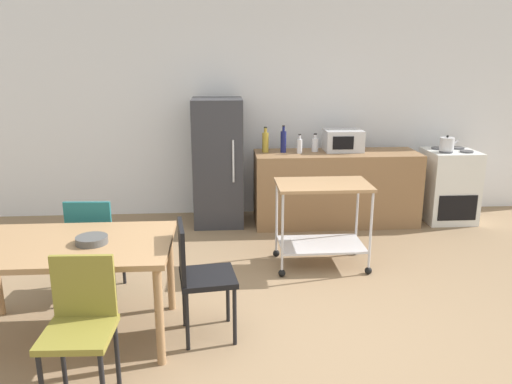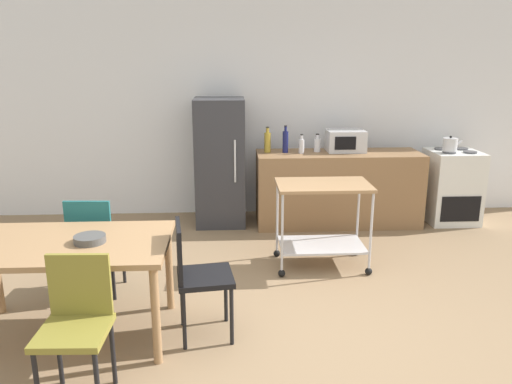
# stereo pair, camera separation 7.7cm
# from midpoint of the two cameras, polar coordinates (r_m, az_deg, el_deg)

# --- Properties ---
(ground_plane) EXTENTS (12.00, 12.00, 0.00)m
(ground_plane) POSITION_cam_midpoint_polar(r_m,az_deg,el_deg) (3.96, 4.33, -15.88)
(ground_plane) COLOR #8C7051
(back_wall) EXTENTS (8.40, 0.12, 2.90)m
(back_wall) POSITION_cam_midpoint_polar(r_m,az_deg,el_deg) (6.60, 1.07, 10.06)
(back_wall) COLOR white
(back_wall) RESTS_ON ground_plane
(kitchen_counter) EXTENTS (2.00, 0.64, 0.90)m
(kitchen_counter) POSITION_cam_midpoint_polar(r_m,az_deg,el_deg) (6.32, 9.57, 0.40)
(kitchen_counter) COLOR olive
(kitchen_counter) RESTS_ON ground_plane
(dining_table) EXTENTS (1.50, 0.90, 0.75)m
(dining_table) POSITION_cam_midpoint_polar(r_m,az_deg,el_deg) (3.90, -20.29, -6.40)
(dining_table) COLOR #A37A51
(dining_table) RESTS_ON ground_plane
(chair_black) EXTENTS (0.45, 0.45, 0.89)m
(chair_black) POSITION_cam_midpoint_polar(r_m,az_deg,el_deg) (3.74, -6.21, -8.95)
(chair_black) COLOR black
(chair_black) RESTS_ON ground_plane
(chair_teal) EXTENTS (0.42, 0.42, 0.89)m
(chair_teal) POSITION_cam_midpoint_polar(r_m,az_deg,el_deg) (4.55, -17.38, -5.09)
(chair_teal) COLOR #1E666B
(chair_teal) RESTS_ON ground_plane
(chair_olive) EXTENTS (0.41, 0.41, 0.89)m
(chair_olive) POSITION_cam_midpoint_polar(r_m,az_deg,el_deg) (3.27, -19.02, -13.47)
(chair_olive) COLOR olive
(chair_olive) RESTS_ON ground_plane
(stove_oven) EXTENTS (0.60, 0.61, 0.92)m
(stove_oven) POSITION_cam_midpoint_polar(r_m,az_deg,el_deg) (6.80, 21.56, 0.59)
(stove_oven) COLOR white
(stove_oven) RESTS_ON ground_plane
(refrigerator) EXTENTS (0.60, 0.63, 1.55)m
(refrigerator) POSITION_cam_midpoint_polar(r_m,az_deg,el_deg) (6.19, -3.73, 3.37)
(refrigerator) COLOR #333338
(refrigerator) RESTS_ON ground_plane
(kitchen_cart) EXTENTS (0.91, 0.57, 0.85)m
(kitchen_cart) POSITION_cam_midpoint_polar(r_m,az_deg,el_deg) (4.97, 7.98, -2.14)
(kitchen_cart) COLOR #A37A51
(kitchen_cart) RESTS_ON ground_plane
(bottle_sparkling_water) EXTENTS (0.08, 0.08, 0.31)m
(bottle_sparkling_water) POSITION_cam_midpoint_polar(r_m,az_deg,el_deg) (6.15, 1.66, 5.71)
(bottle_sparkling_water) COLOR gold
(bottle_sparkling_water) RESTS_ON kitchen_counter
(bottle_vinegar) EXTENTS (0.07, 0.07, 0.33)m
(bottle_vinegar) POSITION_cam_midpoint_polar(r_m,az_deg,el_deg) (6.13, 3.71, 5.75)
(bottle_vinegar) COLOR navy
(bottle_vinegar) RESTS_ON kitchen_counter
(bottle_soy_sauce) EXTENTS (0.07, 0.07, 0.23)m
(bottle_soy_sauce) POSITION_cam_midpoint_polar(r_m,az_deg,el_deg) (6.10, 5.53, 5.23)
(bottle_soy_sauce) COLOR silver
(bottle_soy_sauce) RESTS_ON kitchen_counter
(bottle_olive_oil) EXTENTS (0.08, 0.08, 0.22)m
(bottle_olive_oil) POSITION_cam_midpoint_polar(r_m,az_deg,el_deg) (6.23, 7.29, 5.34)
(bottle_olive_oil) COLOR silver
(bottle_olive_oil) RESTS_ON kitchen_counter
(microwave) EXTENTS (0.46, 0.35, 0.26)m
(microwave) POSITION_cam_midpoint_polar(r_m,az_deg,el_deg) (6.30, 10.43, 5.71)
(microwave) COLOR silver
(microwave) RESTS_ON kitchen_counter
(fruit_bowl) EXTENTS (0.22, 0.22, 0.05)m
(fruit_bowl) POSITION_cam_midpoint_polar(r_m,az_deg,el_deg) (3.79, -17.73, -5.09)
(fruit_bowl) COLOR #4C4C4C
(fruit_bowl) RESTS_ON dining_table
(kettle) EXTENTS (0.24, 0.17, 0.19)m
(kettle) POSITION_cam_midpoint_polar(r_m,az_deg,el_deg) (6.55, 21.43, 5.01)
(kettle) COLOR silver
(kettle) RESTS_ON stove_oven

